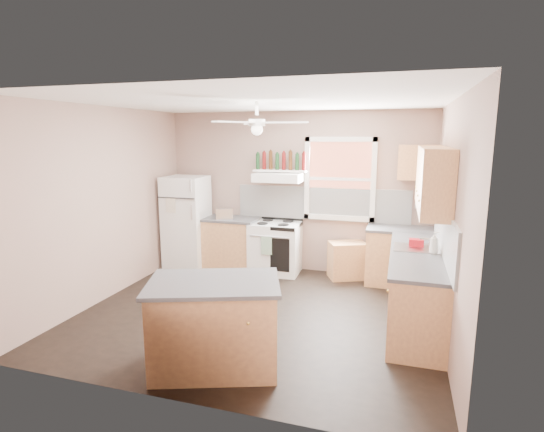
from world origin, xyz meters
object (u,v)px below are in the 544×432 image
(stove, at_px, (275,248))
(island, at_px, (215,326))
(cart, at_px, (347,261))
(toaster, at_px, (224,214))
(refrigerator, at_px, (187,222))

(stove, relative_size, island, 0.72)
(cart, xyz_separation_m, island, (-0.92, -3.12, 0.15))
(cart, bearing_deg, toaster, 160.14)
(refrigerator, relative_size, stove, 1.87)
(toaster, xyz_separation_m, island, (1.15, -2.95, -0.56))
(island, bearing_deg, stove, 75.56)
(toaster, bearing_deg, island, -89.96)
(stove, bearing_deg, refrigerator, -176.96)
(refrigerator, xyz_separation_m, cart, (2.79, 0.19, -0.52))
(refrigerator, distance_m, stove, 1.63)
(toaster, height_order, stove, toaster)
(stove, xyz_separation_m, cart, (1.20, 0.05, -0.15))
(refrigerator, xyz_separation_m, stove, (1.58, 0.14, -0.37))
(refrigerator, relative_size, island, 1.34)
(toaster, bearing_deg, cart, -16.45)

